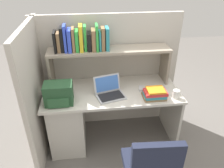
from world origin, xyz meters
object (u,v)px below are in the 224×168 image
at_px(laptop, 109,92).
at_px(computer_mouse, 141,89).
at_px(paper_cup, 176,94).
at_px(backpack, 59,94).

bearing_deg(laptop, computer_mouse, 11.06).
xyz_separation_m(computer_mouse, paper_cup, (0.34, -0.22, 0.03)).
distance_m(computer_mouse, paper_cup, 0.41).
distance_m(laptop, paper_cup, 0.75).
bearing_deg(backpack, computer_mouse, 9.39).
distance_m(laptop, computer_mouse, 0.40).
distance_m(laptop, backpack, 0.56).
xyz_separation_m(laptop, paper_cup, (0.73, -0.14, -0.00)).
bearing_deg(laptop, backpack, -171.81).
height_order(backpack, computer_mouse, backpack).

